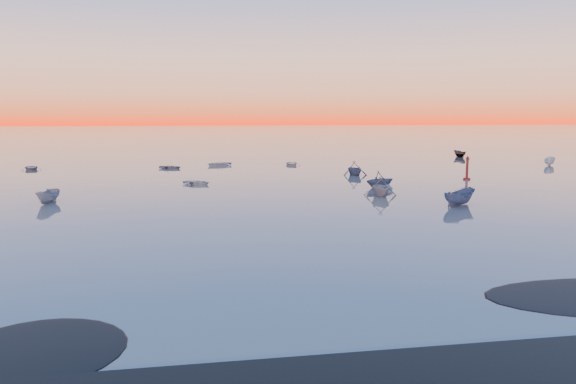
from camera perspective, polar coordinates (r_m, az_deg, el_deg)
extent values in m
plane|color=#675D56|center=(120.51, -7.03, 4.03)|extent=(600.00, 600.00, 0.00)
imported|color=#394C6D|center=(51.43, 16.97, -1.32)|extent=(3.73, 4.44, 1.44)
cylinder|color=#4E1310|center=(72.30, 17.70, 1.25)|extent=(0.86, 0.86, 0.29)
cylinder|color=#4E1310|center=(72.18, 17.74, 2.19)|extent=(0.31, 0.31, 2.49)
cone|color=#4E1310|center=(72.06, 17.79, 3.37)|extent=(0.57, 0.57, 0.48)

